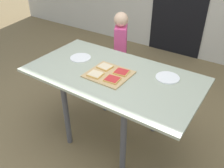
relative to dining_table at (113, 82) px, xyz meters
The scene contains 10 objects.
ground_plane 0.67m from the dining_table, ahead, with size 16.00×16.00×0.00m, color brown.
dining_table is the anchor object (origin of this frame).
cutting_board 0.10m from the dining_table, 112.95° to the right, with size 0.36×0.34×0.01m, color tan.
pizza_slice_far_right 0.13m from the dining_table, 27.46° to the left, with size 0.13×0.12×0.02m.
pizza_slice_near_right 0.17m from the dining_table, 58.14° to the right, with size 0.13×0.12×0.02m.
pizza_slice_far_left 0.16m from the dining_table, 163.12° to the left, with size 0.13×0.12×0.02m.
pizza_slice_near_left 0.19m from the dining_table, 128.78° to the right, with size 0.13×0.12×0.02m.
plate_white_right 0.48m from the dining_table, 24.50° to the left, with size 0.20×0.20×0.01m, color white.
plate_white_left 0.45m from the dining_table, behind, with size 0.20×0.20×0.01m, color white.
child_left 0.90m from the dining_table, 117.58° to the left, with size 0.24×0.28×1.04m.
Camera 1 is at (1.01, -1.52, 1.84)m, focal length 38.37 mm.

